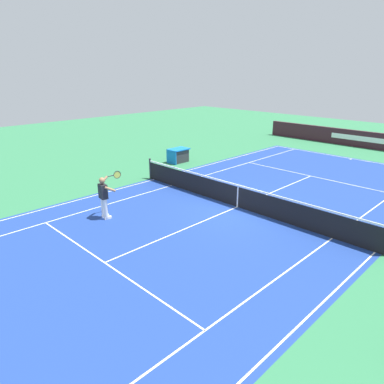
{
  "coord_description": "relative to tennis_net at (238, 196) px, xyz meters",
  "views": [
    {
      "loc": [
        11.13,
        8.42,
        5.49
      ],
      "look_at": [
        1.83,
        -0.87,
        0.9
      ],
      "focal_mm": 33.13,
      "sensor_mm": 36.0,
      "label": 1
    }
  ],
  "objects": [
    {
      "name": "stadium_barrier",
      "position": [
        -15.9,
        -0.0,
        0.11
      ],
      "size": [
        0.26,
        17.0,
        1.2
      ],
      "color": "#381923",
      "rests_on": "ground_plane"
    },
    {
      "name": "court_line_markings",
      "position": [
        0.0,
        0.0,
        -0.49
      ],
      "size": [
        23.85,
        11.05,
        0.01
      ],
      "color": "white",
      "rests_on": "ground_plane"
    },
    {
      "name": "tennis_player_near",
      "position": [
        4.53,
        -2.91,
        0.44
      ],
      "size": [
        1.12,
        0.77,
        1.7
      ],
      "color": "white",
      "rests_on": "ground_plane"
    },
    {
      "name": "tennis_net",
      "position": [
        0.0,
        0.0,
        0.0
      ],
      "size": [
        0.1,
        11.7,
        1.08
      ],
      "color": "#2D2D33",
      "rests_on": "ground_plane"
    },
    {
      "name": "court_slab",
      "position": [
        0.0,
        0.0,
        -0.49
      ],
      "size": [
        24.2,
        11.4,
        0.0
      ],
      "primitive_type": "cube",
      "color": "navy",
      "rests_on": "ground_plane"
    },
    {
      "name": "ground_plane",
      "position": [
        0.0,
        0.0,
        -0.49
      ],
      "size": [
        60.0,
        60.0,
        0.0
      ],
      "primitive_type": "plane",
      "color": "#2D7247"
    },
    {
      "name": "tennis_ball",
      "position": [
        -1.95,
        -3.4,
        -0.46
      ],
      "size": [
        0.07,
        0.07,
        0.07
      ],
      "primitive_type": "sphere",
      "color": "#CCE01E",
      "rests_on": "ground_plane"
    },
    {
      "name": "equipment_cart_tarped",
      "position": [
        -3.37,
        -7.26,
        -0.05
      ],
      "size": [
        1.25,
        0.84,
        0.85
      ],
      "color": "#2D2D33",
      "rests_on": "ground_plane"
    }
  ]
}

